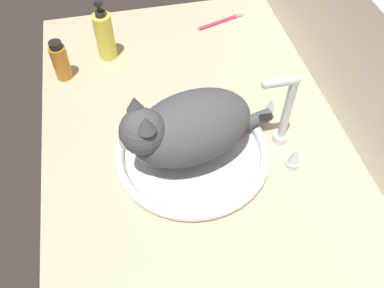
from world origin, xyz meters
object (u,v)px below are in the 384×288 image
cat (184,129)px  toothbrush (222,21)px  faucet (283,118)px  sink_basin (192,152)px  soap_pump_bottle (105,36)px  amber_bottle (60,61)px

cat → toothbrush: 56.23cm
faucet → cat: 23.51cm
sink_basin → cat: (0.45, -1.81, 9.33)cm
soap_pump_bottle → toothbrush: (-9.08, 37.08, -6.63)cm
amber_bottle → sink_basin: bearing=39.8°
sink_basin → cat: 9.51cm
faucet → soap_pump_bottle: size_ratio=1.13×
cat → soap_pump_bottle: size_ratio=2.04×
soap_pump_bottle → toothbrush: bearing=103.8°
sink_basin → faucet: bearing=90.0°
faucet → amber_bottle: faucet is taller
amber_bottle → toothbrush: bearing=107.2°
sink_basin → faucet: faucet is taller
faucet → toothbrush: (-50.05, -0.65, -7.23)cm
sink_basin → faucet: 22.59cm
toothbrush → sink_basin: bearing=-22.7°
cat → toothbrush: cat is taller
sink_basin → toothbrush: size_ratio=2.35×
cat → soap_pump_bottle: bearing=-160.9°
cat → sink_basin: bearing=103.8°
cat → faucet: bearing=91.1°
faucet → toothbrush: faucet is taller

